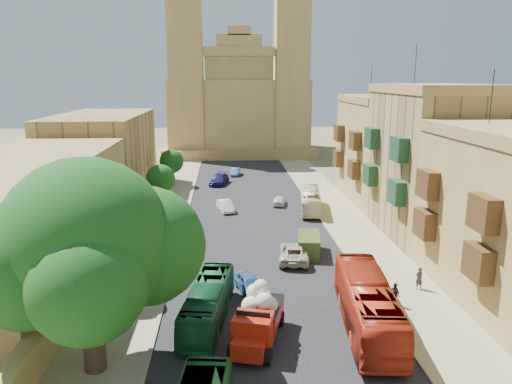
{
  "coord_description": "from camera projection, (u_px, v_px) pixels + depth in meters",
  "views": [
    {
      "loc": [
        -2.9,
        -18.96,
        14.31
      ],
      "look_at": [
        0.0,
        26.0,
        4.0
      ],
      "focal_mm": 35.0,
      "sensor_mm": 36.0,
      "label": 1
    }
  ],
  "objects": [
    {
      "name": "road_surface",
      "position": [
        253.0,
        221.0,
        51.0
      ],
      "size": [
        14.0,
        140.0,
        0.01
      ],
      "primitive_type": "cube",
      "color": "black",
      "rests_on": "ground"
    },
    {
      "name": "sidewalk_east",
      "position": [
        345.0,
        220.0,
        51.6
      ],
      "size": [
        5.0,
        140.0,
        0.01
      ],
      "primitive_type": "cube",
      "color": "#968562",
      "rests_on": "ground"
    },
    {
      "name": "sidewalk_west",
      "position": [
        160.0,
        223.0,
        50.4
      ],
      "size": [
        5.0,
        140.0,
        0.01
      ],
      "primitive_type": "cube",
      "color": "#968562",
      "rests_on": "ground"
    },
    {
      "name": "kerb_east",
      "position": [
        321.0,
        220.0,
        51.43
      ],
      "size": [
        0.25,
        140.0,
        0.12
      ],
      "primitive_type": "cube",
      "color": "#968562",
      "rests_on": "ground"
    },
    {
      "name": "kerb_west",
      "position": [
        185.0,
        222.0,
        50.55
      ],
      "size": [
        0.25,
        140.0,
        0.12
      ],
      "primitive_type": "cube",
      "color": "#968562",
      "rests_on": "ground"
    },
    {
      "name": "townhouse_c",
      "position": [
        431.0,
        161.0,
        45.6
      ],
      "size": [
        9.0,
        14.0,
        17.4
      ],
      "color": "#AA884D",
      "rests_on": "ground"
    },
    {
      "name": "townhouse_d",
      "position": [
        382.0,
        148.0,
        59.39
      ],
      "size": [
        9.0,
        14.0,
        15.9
      ],
      "color": "#A08048",
      "rests_on": "ground"
    },
    {
      "name": "west_wall",
      "position": [
        107.0,
        248.0,
        40.29
      ],
      "size": [
        1.0,
        40.0,
        1.8
      ],
      "primitive_type": "cube",
      "color": "#A08048",
      "rests_on": "ground"
    },
    {
      "name": "west_building_low",
      "position": [
        23.0,
        217.0,
        37.26
      ],
      "size": [
        10.0,
        28.0,
        8.4
      ],
      "primitive_type": "cube",
      "color": "olive",
      "rests_on": "ground"
    },
    {
      "name": "west_building_mid",
      "position": [
        103.0,
        154.0,
        62.38
      ],
      "size": [
        10.0,
        22.0,
        10.0
      ],
      "primitive_type": "cube",
      "color": "#AA884D",
      "rests_on": "ground"
    },
    {
      "name": "church",
      "position": [
        238.0,
        104.0,
        96.17
      ],
      "size": [
        28.0,
        22.5,
        36.3
      ],
      "color": "#A08048",
      "rests_on": "ground"
    },
    {
      "name": "ficus_tree",
      "position": [
        89.0,
        249.0,
        23.7
      ],
      "size": [
        10.81,
        9.94,
        10.81
      ],
      "color": "#3A2B1D",
      "rests_on": "ground"
    },
    {
      "name": "street_tree_a",
      "position": [
        116.0,
        258.0,
        32.2
      ],
      "size": [
        2.91,
        2.91,
        4.47
      ],
      "color": "#3A2B1D",
      "rests_on": "ground"
    },
    {
      "name": "street_tree_b",
      "position": [
        144.0,
        206.0,
        43.78
      ],
      "size": [
        3.28,
        3.28,
        5.04
      ],
      "color": "#3A2B1D",
      "rests_on": "ground"
    },
    {
      "name": "street_tree_c",
      "position": [
        161.0,
        179.0,
        55.47
      ],
      "size": [
        3.25,
        3.25,
        5.0
      ],
      "color": "#3A2B1D",
      "rests_on": "ground"
    },
    {
      "name": "street_tree_d",
      "position": [
        172.0,
        162.0,
        67.14
      ],
      "size": [
        3.23,
        3.23,
        4.97
      ],
      "color": "#3A2B1D",
      "rests_on": "ground"
    },
    {
      "name": "red_truck",
      "position": [
        258.0,
        317.0,
        27.42
      ],
      "size": [
        3.52,
        5.99,
        3.32
      ],
      "color": "#A21D0C",
      "rests_on": "ground"
    },
    {
      "name": "olive_pickup",
      "position": [
        309.0,
        245.0,
        41.34
      ],
      "size": [
        2.33,
        4.25,
        1.66
      ],
      "color": "#3D4F1D",
      "rests_on": "ground"
    },
    {
      "name": "bus_green_north",
      "position": [
        208.0,
        303.0,
        29.75
      ],
      "size": [
        3.29,
        8.85,
        2.41
      ],
      "primitive_type": "imported",
      "rotation": [
        0.0,
        0.0,
        -0.15
      ],
      "color": "#145029",
      "rests_on": "ground"
    },
    {
      "name": "bus_red_east",
      "position": [
        367.0,
        305.0,
        28.84
      ],
      "size": [
        3.67,
        11.06,
        3.02
      ],
      "primitive_type": "imported",
      "rotation": [
        0.0,
        0.0,
        3.04
      ],
      "color": "#AC2914",
      "rests_on": "ground"
    },
    {
      "name": "bus_cream_east",
      "position": [
        310.0,
        200.0,
        54.78
      ],
      "size": [
        3.21,
        8.74,
        2.38
      ],
      "primitive_type": "imported",
      "rotation": [
        0.0,
        0.0,
        3.0
      ],
      "color": "#F3E5BA",
      "rests_on": "ground"
    },
    {
      "name": "car_blue_a",
      "position": [
        249.0,
        284.0,
        34.08
      ],
      "size": [
        2.27,
        3.75,
        1.19
      ],
      "primitive_type": "imported",
      "rotation": [
        0.0,
        0.0,
        0.26
      ],
      "color": "#2D5F95",
      "rests_on": "ground"
    },
    {
      "name": "car_white_a",
      "position": [
        226.0,
        206.0,
        54.79
      ],
      "size": [
        2.12,
        3.89,
        1.21
      ],
      "primitive_type": "imported",
      "rotation": [
        0.0,
        0.0,
        0.24
      ],
      "color": "white",
      "rests_on": "ground"
    },
    {
      "name": "car_cream",
      "position": [
        294.0,
        252.0,
        39.9
      ],
      "size": [
        3.05,
        5.31,
        1.4
      ],
      "primitive_type": "imported",
      "rotation": [
        0.0,
        0.0,
        2.99
      ],
      "color": "#BEAF95",
      "rests_on": "ground"
    },
    {
      "name": "car_dkblue",
      "position": [
        219.0,
        179.0,
        68.55
      ],
      "size": [
        3.13,
        5.19,
        1.41
      ],
      "primitive_type": "imported",
      "rotation": [
        0.0,
        0.0,
        -0.26
      ],
      "color": "#14153E",
      "rests_on": "ground"
    },
    {
      "name": "car_white_b",
      "position": [
        279.0,
        200.0,
        57.46
      ],
      "size": [
        1.93,
        3.43,
        1.1
      ],
      "primitive_type": "imported",
      "rotation": [
        0.0,
        0.0,
        2.94
      ],
      "color": "silver",
      "rests_on": "ground"
    },
    {
      "name": "car_blue_b",
      "position": [
        235.0,
        172.0,
        75.01
      ],
      "size": [
        1.7,
        3.57,
        1.13
      ],
      "primitive_type": "imported",
      "rotation": [
        0.0,
        0.0,
        -0.15
      ],
      "color": "#39669B",
      "rests_on": "ground"
    },
    {
      "name": "pedestrian_a",
      "position": [
        419.0,
        278.0,
        34.47
      ],
      "size": [
        0.65,
        0.51,
        1.58
      ],
      "primitive_type": "imported",
      "rotation": [
        0.0,
        0.0,
        3.39
      ],
      "color": "#2A272E",
      "rests_on": "ground"
    },
    {
      "name": "pedestrian_c",
      "position": [
        395.0,
        294.0,
        31.94
      ],
      "size": [
        0.67,
        1.0,
        1.57
      ],
      "primitive_type": "imported",
      "rotation": [
        0.0,
        0.0,
        5.06
      ],
      "color": "#302F34",
      "rests_on": "ground"
    }
  ]
}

